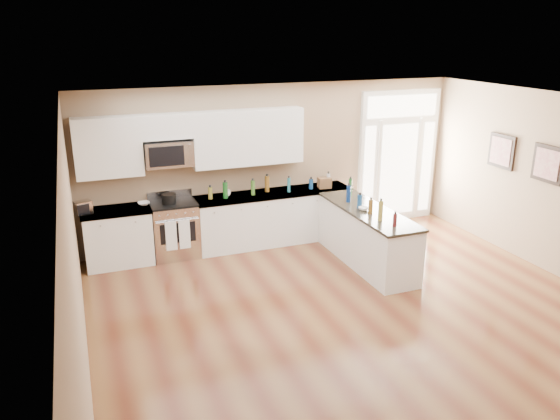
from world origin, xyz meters
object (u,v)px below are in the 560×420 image
(kitchen_range, at_px, (175,229))
(peninsula_cabinet, at_px, (366,239))
(stockpot, at_px, (169,198))
(toaster_oven, at_px, (83,207))

(kitchen_range, bearing_deg, peninsula_cabinet, -26.78)
(peninsula_cabinet, relative_size, stockpot, 9.99)
(stockpot, xyz_separation_m, toaster_oven, (-1.34, -0.03, 0.00))
(stockpot, bearing_deg, kitchen_range, 20.61)
(stockpot, height_order, toaster_oven, toaster_oven)
(peninsula_cabinet, height_order, toaster_oven, toaster_oven)
(kitchen_range, bearing_deg, toaster_oven, -177.91)
(peninsula_cabinet, distance_m, kitchen_range, 3.22)
(stockpot, bearing_deg, peninsula_cabinet, -25.86)
(peninsula_cabinet, xyz_separation_m, toaster_oven, (-4.28, 1.40, 0.61))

